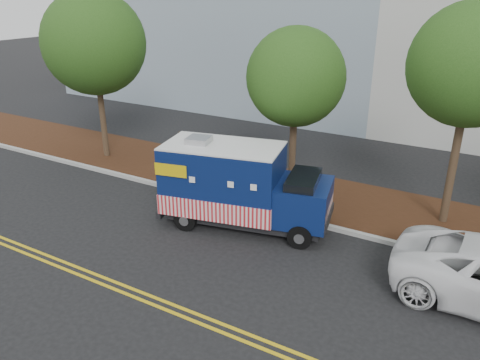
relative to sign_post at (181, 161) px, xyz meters
The scene contains 10 objects.
ground 3.20m from the sign_post, 33.66° to the right, with size 120.00×120.00×0.00m, color black.
curb 2.72m from the sign_post, ahead, with size 120.00×0.18×0.15m, color #9E9E99.
mulch_strip 3.29m from the sign_post, 36.97° to the left, with size 120.00×4.00×0.15m, color #321C0D.
centerline_near 6.68m from the sign_post, 67.95° to the right, with size 120.00×0.10×0.01m, color gold.
centerline_far 6.91m from the sign_post, 68.74° to the right, with size 120.00×0.10×0.01m, color gold.
tree_a 6.78m from the sign_post, 167.09° to the left, with size 4.45×4.45×7.49m.
tree_b 5.44m from the sign_post, 25.77° to the left, with size 3.57×3.57×6.31m.
tree_c 10.55m from the sign_post, 11.87° to the left, with size 3.77×3.77×7.25m.
sign_post is the anchor object (origin of this frame).
food_truck 3.68m from the sign_post, 23.03° to the right, with size 5.94×3.19×2.98m.
Camera 1 is at (8.10, -12.09, 7.52)m, focal length 35.00 mm.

